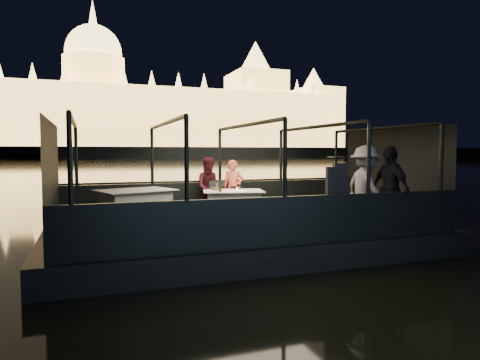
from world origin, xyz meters
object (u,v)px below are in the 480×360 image
object	(u,v)px
chair_port_right	(239,201)
person_woman_coral	(233,188)
dining_table_central	(233,206)
passenger_stripe	(366,191)
chair_port_left	(219,202)
person_man_maroon	(210,189)
passenger_dark	(389,192)
coat_stand	(335,193)
dining_table_aft	(136,210)
wine_bottle	(220,186)

from	to	relation	value
chair_port_right	person_woman_coral	world-z (taller)	person_woman_coral
dining_table_central	person_woman_coral	size ratio (longest dim) A/B	0.97
dining_table_central	passenger_stripe	size ratio (longest dim) A/B	0.78
chair_port_left	person_man_maroon	distance (m)	0.43
dining_table_central	chair_port_left	xyz separation A→B (m)	(-0.23, 0.45, 0.06)
person_woman_coral	person_man_maroon	size ratio (longest dim) A/B	0.95
passenger_dark	person_man_maroon	bearing A→B (deg)	-137.79
coat_stand	passenger_stripe	size ratio (longest dim) A/B	0.89
person_woman_coral	passenger_dark	distance (m)	3.98
dining_table_aft	passenger_dark	bearing A→B (deg)	-26.31
dining_table_central	person_man_maroon	distance (m)	0.89
person_man_maroon	passenger_dark	size ratio (longest dim) A/B	0.86
person_man_maroon	passenger_stripe	world-z (taller)	passenger_stripe
dining_table_central	chair_port_left	size ratio (longest dim) A/B	1.51
person_man_maroon	passenger_stripe	xyz separation A→B (m)	(2.73, -2.78, 0.10)
dining_table_central	passenger_dark	distance (m)	3.64
chair_port_right	passenger_stripe	distance (m)	3.25
person_man_maroon	passenger_dark	xyz separation A→B (m)	(3.05, -3.15, 0.10)
chair_port_left	passenger_dark	xyz separation A→B (m)	(2.90, -2.88, 0.40)
dining_table_central	person_woman_coral	bearing A→B (deg)	71.59
dining_table_aft	coat_stand	size ratio (longest dim) A/B	0.98
coat_stand	wine_bottle	bearing A→B (deg)	124.66
dining_table_central	passenger_stripe	bearing A→B (deg)	-41.27
dining_table_central	dining_table_aft	world-z (taller)	dining_table_aft
passenger_stripe	passenger_dark	world-z (taller)	passenger_stripe
coat_stand	wine_bottle	size ratio (longest dim) A/B	5.59
person_woman_coral	passenger_stripe	distance (m)	3.49
person_man_maroon	dining_table_central	bearing A→B (deg)	-50.39
dining_table_central	passenger_dark	world-z (taller)	passenger_dark
dining_table_aft	wine_bottle	world-z (taller)	wine_bottle
chair_port_left	person_woman_coral	world-z (taller)	person_woman_coral
chair_port_right	person_woman_coral	size ratio (longest dim) A/B	0.54
chair_port_right	person_woman_coral	xyz separation A→B (m)	(-0.08, 0.28, 0.30)
chair_port_right	passenger_stripe	bearing A→B (deg)	-68.23
coat_stand	passenger_dark	distance (m)	1.46
chair_port_left	wine_bottle	xyz separation A→B (m)	(-0.18, -0.71, 0.47)
dining_table_aft	person_man_maroon	xyz separation A→B (m)	(1.95, 0.68, 0.36)
person_man_maroon	wine_bottle	bearing A→B (deg)	-79.97
passenger_stripe	wine_bottle	xyz separation A→B (m)	(-2.76, 1.80, 0.06)
person_woman_coral	person_man_maroon	xyz separation A→B (m)	(-0.63, -0.01, 0.00)
dining_table_central	coat_stand	xyz separation A→B (m)	(1.22, -2.62, 0.51)
coat_stand	wine_bottle	world-z (taller)	coat_stand
person_woman_coral	wine_bottle	world-z (taller)	person_woman_coral
coat_stand	passenger_stripe	xyz separation A→B (m)	(1.13, 0.56, -0.05)
chair_port_right	passenger_stripe	xyz separation A→B (m)	(2.03, -2.51, 0.40)
dining_table_aft	wine_bottle	bearing A→B (deg)	-8.92
chair_port_left	coat_stand	xyz separation A→B (m)	(1.45, -3.07, 0.45)
coat_stand	passenger_stripe	world-z (taller)	passenger_stripe
coat_stand	person_man_maroon	xyz separation A→B (m)	(-1.61, 3.34, -0.15)
passenger_dark	coat_stand	bearing A→B (deg)	-84.41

